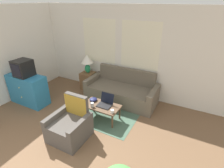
# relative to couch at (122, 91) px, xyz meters

# --- Properties ---
(wall_back) EXTENTS (6.21, 0.06, 2.60)m
(wall_back) POSITION_rel_couch_xyz_m (-0.27, 0.45, 1.03)
(wall_back) COLOR white
(wall_back) RESTS_ON ground_plane
(rug) EXTENTS (1.62, 1.92, 0.01)m
(rug) POSITION_rel_couch_xyz_m (-0.06, -0.57, -0.27)
(rug) COLOR #476651
(rug) RESTS_ON ground_plane
(couch) EXTENTS (2.03, 0.87, 0.89)m
(couch) POSITION_rel_couch_xyz_m (0.00, 0.00, 0.00)
(couch) COLOR #665B4C
(couch) RESTS_ON ground_plane
(armchair) EXTENTS (0.74, 0.75, 0.90)m
(armchair) POSITION_rel_couch_xyz_m (-0.32, -1.91, -0.00)
(armchair) COLOR #514C47
(armchair) RESTS_ON ground_plane
(tv_dresser) EXTENTS (1.11, 0.50, 0.84)m
(tv_dresser) POSITION_rel_couch_xyz_m (-2.27, -1.37, 0.15)
(tv_dresser) COLOR teal
(tv_dresser) RESTS_ON ground_plane
(television) EXTENTS (0.42, 0.43, 0.44)m
(television) POSITION_rel_couch_xyz_m (-2.27, -1.37, 0.79)
(television) COLOR black
(television) RESTS_ON tv_dresser
(side_table) EXTENTS (0.42, 0.42, 0.57)m
(side_table) POSITION_rel_couch_xyz_m (-1.28, 0.14, 0.01)
(side_table) COLOR brown
(side_table) RESTS_ON ground_plane
(table_lamp) EXTENTS (0.38, 0.38, 0.59)m
(table_lamp) POSITION_rel_couch_xyz_m (-1.28, 0.14, 0.69)
(table_lamp) COLOR #1E8451
(table_lamp) RESTS_ON side_table
(coffee_table) EXTENTS (0.90, 0.49, 0.38)m
(coffee_table) POSITION_rel_couch_xyz_m (-0.06, -1.06, 0.06)
(coffee_table) COLOR brown
(coffee_table) RESTS_ON ground_plane
(laptop) EXTENTS (0.34, 0.32, 0.26)m
(laptop) POSITION_rel_couch_xyz_m (0.01, -0.99, 0.17)
(laptop) COLOR black
(laptop) RESTS_ON coffee_table
(cup_navy) EXTENTS (0.08, 0.08, 0.11)m
(cup_navy) POSITION_rel_couch_xyz_m (-0.22, -1.21, 0.16)
(cup_navy) COLOR white
(cup_navy) RESTS_ON coffee_table
(cup_yellow) EXTENTS (0.08, 0.08, 0.07)m
(cup_yellow) POSITION_rel_couch_xyz_m (0.31, -1.20, 0.14)
(cup_yellow) COLOR white
(cup_yellow) RESTS_ON coffee_table
(snack_bowl) EXTENTS (0.20, 0.20, 0.07)m
(snack_bowl) POSITION_rel_couch_xyz_m (-0.36, -0.97, 0.14)
(snack_bowl) COLOR #191E4C
(snack_bowl) RESTS_ON coffee_table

